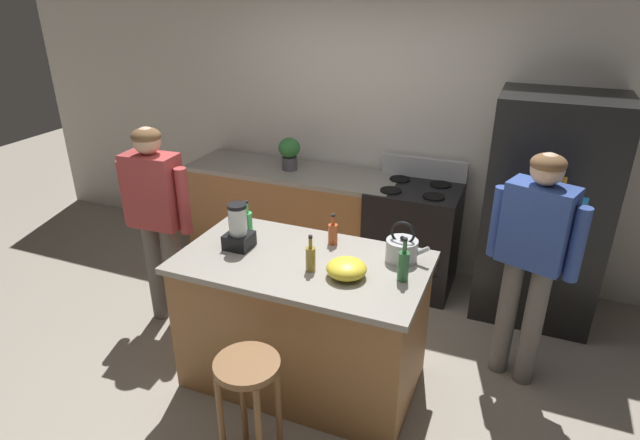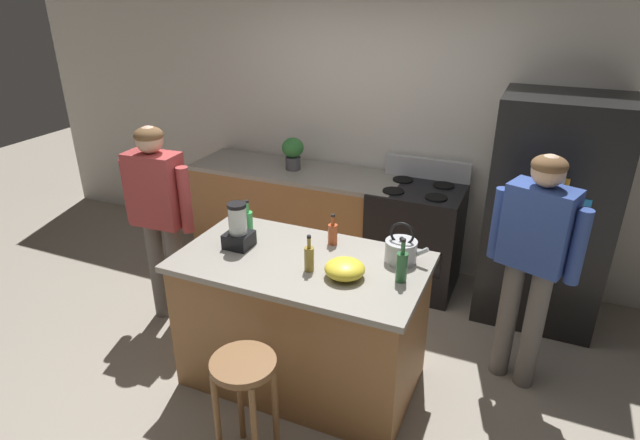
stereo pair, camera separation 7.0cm
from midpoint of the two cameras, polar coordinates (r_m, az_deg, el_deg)
name	(u,v)px [view 1 (the left image)]	position (r m, az deg, el deg)	size (l,w,h in m)	color
ground_plane	(304,376)	(3.89, -2.29, -16.55)	(14.00, 14.00, 0.00)	#9E9384
back_wall	(389,125)	(4.92, 7.02, 10.21)	(8.00, 0.10, 2.70)	silver
kitchen_island	(303,321)	(3.59, -2.41, -10.86)	(1.58, 0.89, 0.94)	#9E6B3D
back_counter_run	(293,216)	(5.12, -3.37, 0.48)	(2.00, 0.64, 0.94)	#9E6B3D
refrigerator	(545,211)	(4.47, 22.78, 0.91)	(0.90, 0.73, 1.81)	black
stove_range	(412,236)	(4.74, 9.53, -1.73)	(0.76, 0.65, 1.12)	black
person_by_island_left	(156,210)	(4.17, -17.75, 1.07)	(0.59, 0.24, 1.61)	#66605B
person_by_sink_right	(532,250)	(3.59, 21.47, -3.04)	(0.59, 0.34, 1.63)	#66605B
bar_stool	(248,386)	(3.03, -8.44, -17.33)	(0.36, 0.36, 0.71)	brown
potted_plant	(289,152)	(4.90, -3.74, 7.39)	(0.20, 0.20, 0.30)	#4C4C51
blender_appliance	(238,230)	(3.48, -9.38, -1.03)	(0.17, 0.17, 0.31)	black
bottle_cooking_sauce	(333,233)	(3.50, 0.83, -1.43)	(0.06, 0.06, 0.22)	#B24C26
bottle_soda	(247,223)	(3.66, -8.40, -0.30)	(0.07, 0.07, 0.26)	#3FB259
bottle_olive_oil	(404,265)	(3.11, 8.39, -4.83)	(0.07, 0.07, 0.28)	#2D6638
bottle_vinegar	(311,258)	(3.18, -1.65, -4.12)	(0.06, 0.06, 0.24)	olive
mixing_bowl	(347,269)	(3.14, 2.25, -5.27)	(0.24, 0.24, 0.11)	yellow
tea_kettle	(402,249)	(3.33, 8.26, -3.14)	(0.28, 0.20, 0.27)	#B7BABF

